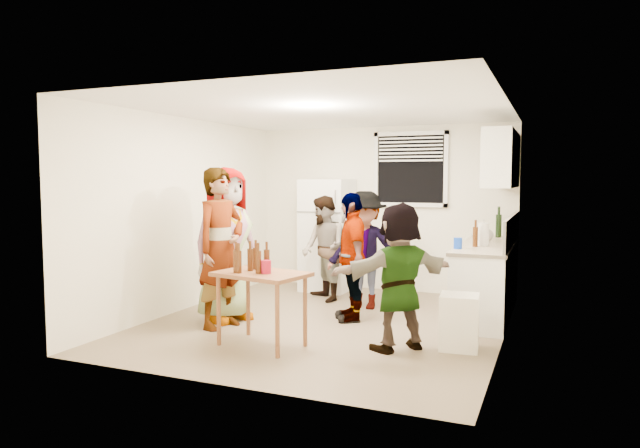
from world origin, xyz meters
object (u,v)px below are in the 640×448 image
at_px(trash_bin, 459,324).
at_px(serving_table, 262,346).
at_px(beer_bottle_counter, 475,247).
at_px(guest_orange, 398,349).
at_px(blue_cup, 458,249).
at_px(guest_black, 351,320).
at_px(guest_grey, 227,320).
at_px(wine_bottle, 498,237).
at_px(refrigerator, 327,235).
at_px(guest_stripe, 222,327).
at_px(guest_back_left, 324,300).
at_px(beer_bottle_table, 239,273).
at_px(guest_back_right, 364,308).
at_px(red_cup, 266,274).
at_px(kettle, 485,242).

distance_m(trash_bin, serving_table, 2.01).
distance_m(beer_bottle_counter, guest_orange, 1.80).
bearing_deg(blue_cup, guest_black, -169.15).
bearing_deg(guest_grey, wine_bottle, -27.56).
xyz_separation_m(serving_table, guest_grey, (-0.91, 0.79, 0.00)).
bearing_deg(blue_cup, refrigerator, 147.18).
bearing_deg(blue_cup, guest_stripe, -155.88).
relative_size(serving_table, guest_orange, 0.61).
distance_m(wine_bottle, guest_back_left, 2.58).
bearing_deg(guest_orange, refrigerator, -102.23).
xyz_separation_m(trash_bin, guest_stripe, (-2.67, -0.18, -0.25)).
xyz_separation_m(serving_table, beer_bottle_table, (-0.18, -0.13, 0.76)).
height_order(trash_bin, guest_orange, trash_bin).
height_order(guest_stripe, guest_back_right, guest_back_right).
distance_m(red_cup, guest_back_left, 2.46).
bearing_deg(guest_orange, guest_grey, -56.65).
xyz_separation_m(refrigerator, serving_table, (0.48, -3.01, -0.85)).
bearing_deg(trash_bin, serving_table, -160.67).
xyz_separation_m(refrigerator, red_cup, (0.56, -3.06, -0.09)).
bearing_deg(guest_black, serving_table, -49.48).
distance_m(blue_cup, guest_black, 1.53).
bearing_deg(guest_back_left, red_cup, -37.20).
bearing_deg(guest_black, red_cup, -45.78).
bearing_deg(serving_table, blue_cup, 42.97).
xyz_separation_m(wine_bottle, guest_grey, (-2.93, -2.34, -0.90)).
bearing_deg(kettle, blue_cup, -105.81).
distance_m(guest_grey, guest_orange, 2.26).
relative_size(serving_table, guest_grey, 0.49).
height_order(refrigerator, guest_orange, refrigerator).
relative_size(red_cup, guest_black, 0.09).
height_order(trash_bin, beer_bottle_table, beer_bottle_table).
bearing_deg(wine_bottle, blue_cup, -101.37).
relative_size(blue_cup, guest_grey, 0.07).
bearing_deg(guest_grey, beer_bottle_table, -118.26).
xyz_separation_m(red_cup, guest_grey, (-0.99, 0.84, -0.76)).
bearing_deg(serving_table, red_cup, -31.62).
xyz_separation_m(wine_bottle, guest_stripe, (-2.80, -2.66, -0.90)).
bearing_deg(trash_bin, beer_bottle_table, -159.00).
relative_size(guest_back_left, guest_orange, 1.00).
bearing_deg(kettle, serving_table, -130.14).
height_order(refrigerator, guest_back_left, refrigerator).
bearing_deg(guest_stripe, blue_cup, -52.40).
distance_m(guest_back_left, guest_orange, 2.42).
xyz_separation_m(beer_bottle_table, red_cup, (0.27, 0.08, 0.00)).
xyz_separation_m(blue_cup, red_cup, (-1.63, -1.64, -0.14)).
height_order(wine_bottle, guest_back_right, wine_bottle).
relative_size(wine_bottle, red_cup, 2.38).
bearing_deg(beer_bottle_counter, guest_back_left, 169.47).
bearing_deg(guest_stripe, beer_bottle_table, -122.15).
xyz_separation_m(blue_cup, guest_black, (-1.22, -0.23, -0.90)).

